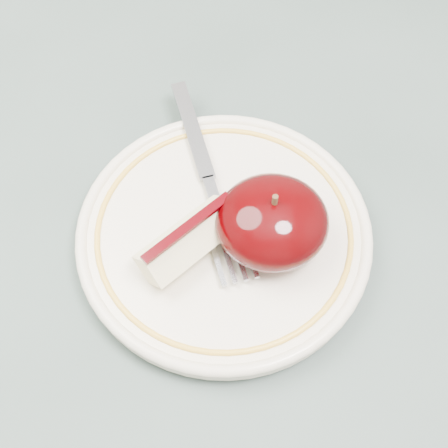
{
  "coord_description": "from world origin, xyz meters",
  "views": [
    {
      "loc": [
        -0.02,
        -0.18,
        1.17
      ],
      "look_at": [
        -0.01,
        0.04,
        0.78
      ],
      "focal_mm": 50.0,
      "sensor_mm": 36.0,
      "label": 1
    }
  ],
  "objects_px": {
    "plate": "(224,234)",
    "fork": "(208,180)",
    "apple_half": "(272,222)",
    "table": "(242,338)"
  },
  "relations": [
    {
      "from": "plate",
      "to": "fork",
      "type": "relative_size",
      "value": 1.16
    },
    {
      "from": "fork",
      "to": "plate",
      "type": "bearing_deg",
      "value": -179.58
    },
    {
      "from": "apple_half",
      "to": "fork",
      "type": "height_order",
      "value": "apple_half"
    },
    {
      "from": "apple_half",
      "to": "fork",
      "type": "bearing_deg",
      "value": 131.26
    },
    {
      "from": "fork",
      "to": "apple_half",
      "type": "bearing_deg",
      "value": -152.43
    },
    {
      "from": "plate",
      "to": "apple_half",
      "type": "xyz_separation_m",
      "value": [
        0.03,
        -0.01,
        0.03
      ]
    },
    {
      "from": "plate",
      "to": "apple_half",
      "type": "height_order",
      "value": "apple_half"
    },
    {
      "from": "apple_half",
      "to": "fork",
      "type": "distance_m",
      "value": 0.07
    },
    {
      "from": "table",
      "to": "fork",
      "type": "bearing_deg",
      "value": 105.52
    },
    {
      "from": "table",
      "to": "plate",
      "type": "xyz_separation_m",
      "value": [
        -0.01,
        0.04,
        0.1
      ]
    }
  ]
}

